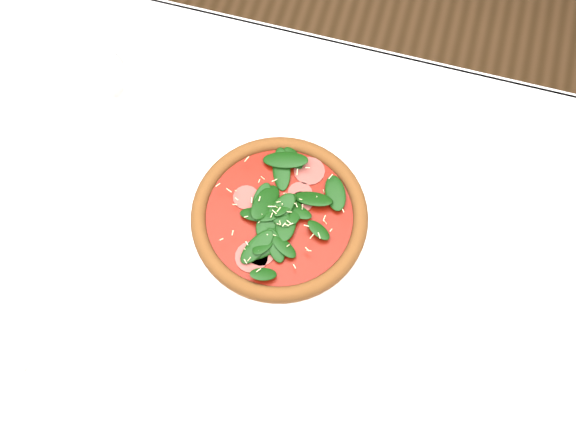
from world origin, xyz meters
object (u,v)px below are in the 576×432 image
(wine_glass, at_px, (103,82))
(napkin, at_px, (6,394))
(plate, at_px, (280,219))
(pizza, at_px, (279,215))

(wine_glass, xyz_separation_m, napkin, (-0.01, -0.43, -0.14))
(plate, xyz_separation_m, wine_glass, (-0.28, 0.08, 0.14))
(wine_glass, bearing_deg, plate, -16.27)
(plate, bearing_deg, napkin, -129.71)
(napkin, bearing_deg, wine_glass, 88.93)
(plate, distance_m, pizza, 0.02)
(plate, relative_size, napkin, 2.03)
(wine_glass, distance_m, napkin, 0.45)
(plate, xyz_separation_m, pizza, (-0.00, -0.00, 0.02))
(plate, relative_size, wine_glass, 1.53)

